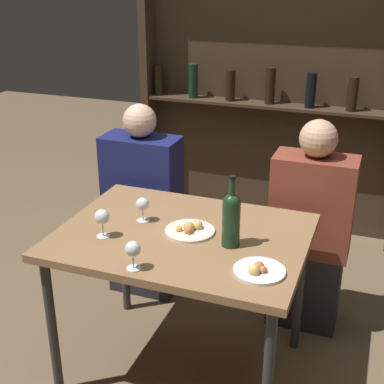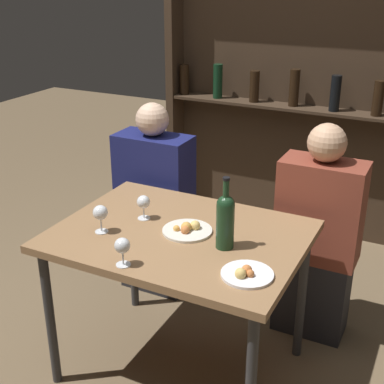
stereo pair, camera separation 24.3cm
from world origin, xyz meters
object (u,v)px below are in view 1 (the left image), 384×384
object	(u,v)px
food_plate_1	(259,270)
seated_person_left	(143,209)
wine_bottle	(231,217)
wine_glass_0	(143,205)
food_plate_0	(190,230)
seated_person_right	(309,234)
wine_glass_1	(102,218)
wine_glass_2	(133,250)

from	to	relation	value
food_plate_1	seated_person_left	size ratio (longest dim) A/B	0.18
wine_bottle	wine_glass_0	size ratio (longest dim) A/B	2.70
food_plate_0	seated_person_right	xyz separation A→B (m)	(0.46, 0.58, -0.22)
wine_bottle	wine_glass_1	xyz separation A→B (m)	(-0.55, -0.12, -0.04)
food_plate_0	seated_person_right	distance (m)	0.77
wine_glass_0	food_plate_1	size ratio (longest dim) A/B	0.57
wine_bottle	food_plate_0	bearing A→B (deg)	165.52
wine_glass_0	seated_person_right	world-z (taller)	seated_person_right
wine_glass_1	wine_bottle	bearing A→B (deg)	12.27
wine_glass_1	seated_person_left	world-z (taller)	seated_person_left
wine_bottle	wine_glass_2	world-z (taller)	wine_bottle
wine_glass_0	wine_glass_2	distance (m)	0.43
wine_glass_0	seated_person_left	bearing A→B (deg)	115.93
wine_glass_0	food_plate_0	distance (m)	0.26
seated_person_left	wine_glass_2	bearing A→B (deg)	-66.41
wine_bottle	food_plate_1	xyz separation A→B (m)	(0.17, -0.18, -0.12)
food_plate_1	wine_glass_1	bearing A→B (deg)	175.41
wine_glass_0	seated_person_right	distance (m)	0.94
seated_person_left	wine_glass_1	bearing A→B (deg)	-77.41
wine_glass_0	wine_glass_1	world-z (taller)	wine_glass_1
seated_person_right	wine_glass_1	bearing A→B (deg)	-137.02
wine_glass_2	seated_person_left	world-z (taller)	seated_person_left
seated_person_right	seated_person_left	bearing A→B (deg)	180.00
seated_person_left	seated_person_right	size ratio (longest dim) A/B	1.00
wine_glass_2	seated_person_left	bearing A→B (deg)	113.59
food_plate_1	wine_glass_0	bearing A→B (deg)	157.13
seated_person_left	wine_bottle	bearing A→B (deg)	-41.32
wine_bottle	wine_glass_2	xyz separation A→B (m)	(-0.30, -0.32, -0.05)
wine_bottle	seated_person_right	size ratio (longest dim) A/B	0.27
wine_glass_1	seated_person_left	xyz separation A→B (m)	(-0.17, 0.75, -0.31)
food_plate_1	wine_bottle	bearing A→B (deg)	133.52
wine_bottle	wine_glass_1	world-z (taller)	wine_bottle
wine_glass_1	food_plate_1	distance (m)	0.72
wine_bottle	seated_person_right	world-z (taller)	seated_person_right
wine_bottle	food_plate_1	size ratio (longest dim) A/B	1.54
wine_glass_1	food_plate_0	xyz separation A→B (m)	(0.34, 0.17, -0.08)
wine_glass_1	wine_glass_2	bearing A→B (deg)	-38.92
wine_bottle	seated_person_right	xyz separation A→B (m)	(0.25, 0.63, -0.34)
wine_glass_1	seated_person_right	distance (m)	1.14
wine_glass_1	seated_person_left	size ratio (longest dim) A/B	0.11
food_plate_0	seated_person_right	size ratio (longest dim) A/B	0.19
seated_person_left	seated_person_right	world-z (taller)	seated_person_right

